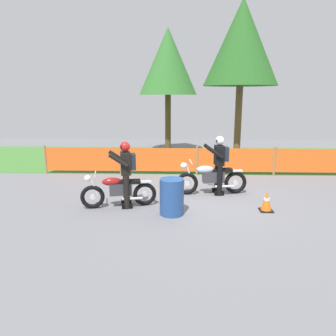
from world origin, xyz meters
name	(u,v)px	position (x,y,z in m)	size (l,w,h in m)	color
ground	(201,197)	(0.00, 0.00, -0.01)	(24.00, 24.00, 0.02)	slate
grass_verge	(193,158)	(0.00, 5.59, 0.01)	(24.00, 6.11, 0.01)	#427A33
barrier_fence	(197,160)	(0.00, 2.53, 0.54)	(11.08, 0.08, 1.05)	#997547
tree_leftmost	(168,62)	(-1.20, 7.07, 4.32)	(2.75, 2.75, 5.88)	brown
tree_near_left	(242,43)	(1.81, 4.82, 4.81)	(3.00, 3.00, 6.50)	brown
motorcycle_lead	(211,178)	(0.29, 0.26, 0.48)	(2.08, 0.61, 0.98)	black
motorcycle_trailing	(118,190)	(-2.19, -0.93, 0.44)	(1.91, 0.66, 0.92)	black
rider_lead	(219,162)	(0.51, 0.28, 0.95)	(0.71, 0.59, 1.69)	black
rider_trailing	(126,171)	(-1.98, -0.89, 0.95)	(0.74, 0.63, 1.69)	black
traffic_cone	(267,201)	(1.53, -1.11, 0.26)	(0.32, 0.32, 0.53)	black
spare_drum	(172,197)	(-0.81, -1.41, 0.44)	(0.58, 0.58, 0.88)	navy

